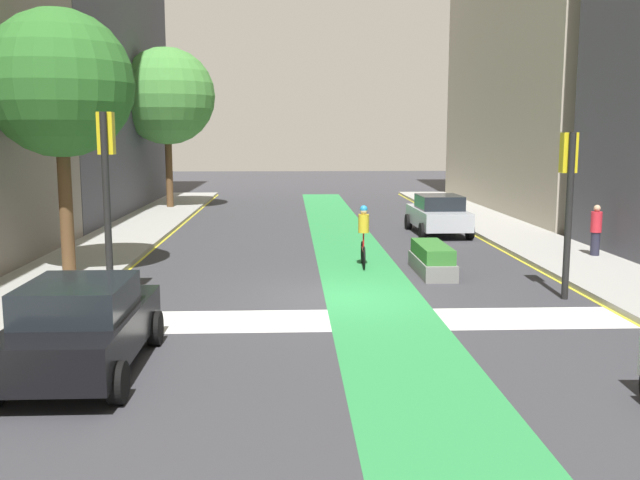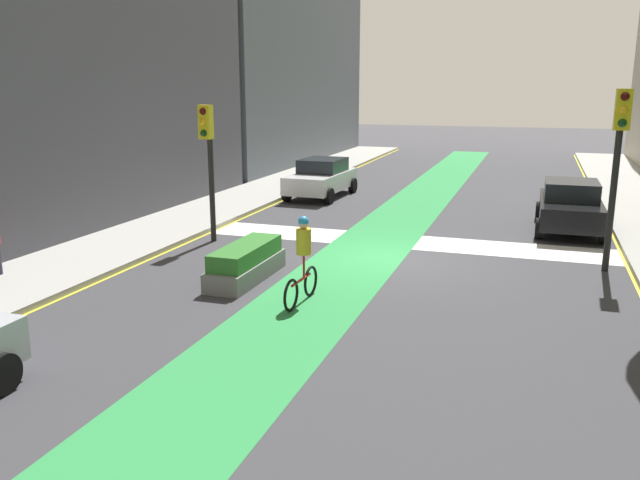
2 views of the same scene
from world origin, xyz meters
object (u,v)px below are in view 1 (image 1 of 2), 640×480
(car_silver_right_far, at_px, (438,214))
(street_tree_far, at_px, (167,96))
(street_tree_near, at_px, (59,84))
(median_planter, at_px, (432,260))
(traffic_signal_near_left, at_px, (107,171))
(car_black_left_near, at_px, (82,326))
(traffic_signal_near_right, at_px, (568,183))
(cyclist_in_lane, at_px, (363,235))
(pedestrian_sidewalk_right_a, at_px, (596,230))

(car_silver_right_far, bearing_deg, street_tree_far, 141.00)
(street_tree_near, bearing_deg, median_planter, 2.20)
(traffic_signal_near_left, height_order, car_silver_right_far, traffic_signal_near_left)
(car_black_left_near, bearing_deg, street_tree_far, 96.32)
(traffic_signal_near_right, height_order, car_black_left_near, traffic_signal_near_right)
(cyclist_in_lane, bearing_deg, traffic_signal_near_left, -144.43)
(car_silver_right_far, distance_m, street_tree_near, 15.19)
(car_silver_right_far, xyz_separation_m, street_tree_far, (-12.18, 9.87, 5.07))
(pedestrian_sidewalk_right_a, bearing_deg, traffic_signal_near_right, -120.49)
(traffic_signal_near_left, bearing_deg, pedestrian_sidewalk_right_a, 21.27)
(cyclist_in_lane, height_order, street_tree_far, street_tree_far)
(traffic_signal_near_left, xyz_separation_m, cyclist_in_lane, (6.32, 4.52, -2.13))
(traffic_signal_near_left, relative_size, car_silver_right_far, 1.05)
(pedestrian_sidewalk_right_a, bearing_deg, street_tree_near, -171.44)
(cyclist_in_lane, distance_m, street_tree_near, 9.38)
(car_silver_right_far, bearing_deg, median_planter, -102.98)
(cyclist_in_lane, relative_size, median_planter, 0.66)
(street_tree_far, bearing_deg, car_silver_right_far, -39.00)
(car_silver_right_far, bearing_deg, cyclist_in_lane, -118.37)
(cyclist_in_lane, distance_m, street_tree_far, 19.35)
(traffic_signal_near_right, xyz_separation_m, car_silver_right_far, (-0.74, 11.08, -1.99))
(traffic_signal_near_right, relative_size, car_silver_right_far, 0.94)
(pedestrian_sidewalk_right_a, distance_m, median_planter, 5.93)
(car_black_left_near, distance_m, street_tree_far, 26.60)
(car_silver_right_far, height_order, cyclist_in_lane, cyclist_in_lane)
(pedestrian_sidewalk_right_a, bearing_deg, median_planter, -160.55)
(street_tree_near, bearing_deg, car_black_left_near, -71.51)
(traffic_signal_near_left, bearing_deg, car_black_left_near, -81.65)
(traffic_signal_near_left, bearing_deg, median_planter, 22.49)
(median_planter, bearing_deg, traffic_signal_near_right, -50.50)
(traffic_signal_near_right, xyz_separation_m, traffic_signal_near_left, (-10.74, -0.26, 0.30))
(car_black_left_near, distance_m, cyclist_in_lane, 10.84)
(street_tree_far, distance_m, median_planter, 21.32)
(traffic_signal_near_right, bearing_deg, street_tree_near, 167.79)
(car_silver_right_far, xyz_separation_m, cyclist_in_lane, (-3.68, -6.82, 0.17))
(traffic_signal_near_right, xyz_separation_m, cyclist_in_lane, (-4.42, 4.26, -1.82))
(traffic_signal_near_left, height_order, pedestrian_sidewalk_right_a, traffic_signal_near_left)
(car_silver_right_far, height_order, pedestrian_sidewalk_right_a, pedestrian_sidewalk_right_a)
(street_tree_near, bearing_deg, traffic_signal_near_left, -57.71)
(cyclist_in_lane, bearing_deg, car_silver_right_far, 61.63)
(car_black_left_near, height_order, car_silver_right_far, same)
(traffic_signal_near_left, xyz_separation_m, pedestrian_sidewalk_right_a, (13.74, 5.35, -2.14))
(median_planter, bearing_deg, street_tree_far, 120.14)
(traffic_signal_near_right, height_order, car_silver_right_far, traffic_signal_near_right)
(car_black_left_near, relative_size, car_silver_right_far, 0.99)
(cyclist_in_lane, relative_size, pedestrian_sidewalk_right_a, 1.16)
(car_silver_right_far, relative_size, median_planter, 1.50)
(traffic_signal_near_right, distance_m, street_tree_far, 24.80)
(traffic_signal_near_right, bearing_deg, car_silver_right_far, 93.82)
(car_silver_right_far, distance_m, street_tree_far, 16.48)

